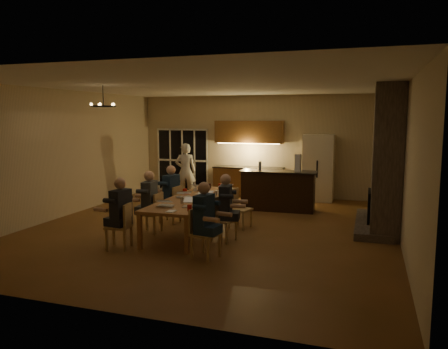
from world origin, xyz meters
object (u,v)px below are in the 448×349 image
person_left_mid (150,203)px  plate_far (221,193)px  chair_left_mid (150,213)px  person_right_near (204,220)px  chandelier (103,106)px  laptop_d (204,194)px  can_cola (210,186)px  bar_blender (298,163)px  chair_right_near (206,233)px  laptop_e (201,185)px  chair_left_far (170,204)px  person_left_far (171,194)px  laptop_f (223,187)px  can_silver (182,201)px  refrigerator (318,168)px  redcup_far (220,186)px  laptop_a (165,201)px  redcup_near (190,208)px  standing_person (186,171)px  mug_mid (206,192)px  can_right (216,194)px  chair_left_near (119,226)px  person_left_near (121,213)px  mug_back (195,189)px  dining_table (194,215)px  chair_right_mid (224,220)px  bar_island (278,191)px  chair_right_far (240,209)px  laptop_b (191,201)px  mug_front (184,199)px  laptop_c (184,192)px  person_right_mid (226,208)px  bar_bottle (260,166)px  redcup_mid (185,191)px

person_left_mid → plate_far: (1.22, 1.21, 0.07)m
chair_left_mid → person_right_near: size_ratio=0.64×
chandelier → laptop_d: (2.16, 0.41, -1.89)m
can_cola → bar_blender: bearing=36.2°
chair_right_near → laptop_e: 2.92m
chair_left_far → person_left_far: bearing=137.1°
person_right_near → plate_far: size_ratio=6.01×
laptop_f → can_silver: size_ratio=2.67×
chair_right_near → bar_blender: 4.60m
person_left_mid → bar_blender: bar_blender is taller
refrigerator → redcup_far: size_ratio=16.67×
laptop_a → redcup_near: bearing=148.4°
standing_person → mug_mid: bearing=101.1°
can_right → redcup_near: bearing=-88.9°
chair_left_near → person_right_near: person_right_near is taller
person_left_near → mug_back: size_ratio=13.80×
dining_table → chair_right_mid: 1.01m
bar_island → chair_left_mid: 3.86m
chair_right_mid → can_silver: 0.95m
chair_right_near → chair_right_mid: 1.11m
can_right → laptop_e: bearing=131.7°
chair_right_far → laptop_b: laptop_b is taller
person_left_mid → mug_front: (0.78, 0.06, 0.11)m
chandelier → redcup_far: 3.39m
chair_left_near → laptop_b: laptop_b is taller
refrigerator → laptop_c: size_ratio=6.25×
person_right_mid → bar_bottle: (-0.09, 3.25, 0.51)m
bar_island → person_right_near: size_ratio=1.47×
chair_left_near → bar_island: bearing=143.2°
chair_right_near → mug_front: 1.56m
mug_front → person_right_near: bearing=-52.5°
chair_right_far → can_right: (-0.48, -0.31, 0.37)m
chair_left_far → person_left_near: person_left_near is taller
refrigerator → person_right_near: refrigerator is taller
person_right_near → laptop_a: person_right_near is taller
person_left_near → laptop_a: size_ratio=4.31×
bar_island → laptop_e: bearing=-134.3°
mug_front → chair_left_mid: bearing=179.6°
mug_back → plate_far: size_ratio=0.44×
person_left_far → redcup_mid: person_left_far is taller
person_right_mid → can_silver: size_ratio=11.50×
mug_mid → can_right: bearing=-40.0°
person_right_mid → chair_right_mid: bearing=119.8°
chair_right_far → laptop_f: (-0.56, 0.42, 0.42)m
chandelier → bar_blender: size_ratio=1.16×
laptop_b → redcup_far: (-0.18, 2.32, -0.05)m
refrigerator → can_cola: (-2.31, -3.18, -0.19)m
person_left_near → standing_person: standing_person is taller
bar_island → person_left_mid: bearing=-125.7°
person_right_near → redcup_far: 3.14m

